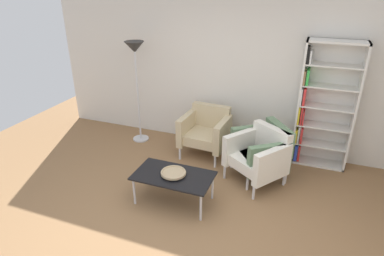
{
  "coord_description": "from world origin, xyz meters",
  "views": [
    {
      "loc": [
        1.24,
        -2.66,
        2.69
      ],
      "look_at": [
        -0.09,
        0.84,
        0.95
      ],
      "focal_mm": 30.84,
      "sensor_mm": 36.0,
      "label": 1
    }
  ],
  "objects_px": {
    "armchair_near_window": "(259,155)",
    "floor_lamp_torchiere": "(135,60)",
    "decorative_bowl": "(173,173)",
    "armchair_by_bookshelf": "(263,150)",
    "coffee_table_low": "(174,177)",
    "armchair_corner_red": "(206,130)",
    "bookshelf_tall": "(322,107)"
  },
  "relations": [
    {
      "from": "armchair_near_window",
      "to": "floor_lamp_torchiere",
      "type": "distance_m",
      "value": 2.5
    },
    {
      "from": "decorative_bowl",
      "to": "armchair_by_bookshelf",
      "type": "distance_m",
      "value": 1.41
    },
    {
      "from": "armchair_by_bookshelf",
      "to": "coffee_table_low",
      "type": "bearing_deg",
      "value": -78.39
    },
    {
      "from": "armchair_near_window",
      "to": "decorative_bowl",
      "type": "bearing_deg",
      "value": -101.38
    },
    {
      "from": "decorative_bowl",
      "to": "armchair_near_window",
      "type": "bearing_deg",
      "value": 43.38
    },
    {
      "from": "armchair_near_window",
      "to": "armchair_corner_red",
      "type": "bearing_deg",
      "value": -172.31
    },
    {
      "from": "armchair_by_bookshelf",
      "to": "floor_lamp_torchiere",
      "type": "distance_m",
      "value": 2.49
    },
    {
      "from": "bookshelf_tall",
      "to": "decorative_bowl",
      "type": "height_order",
      "value": "bookshelf_tall"
    },
    {
      "from": "coffee_table_low",
      "to": "bookshelf_tall",
      "type": "bearing_deg",
      "value": 45.99
    },
    {
      "from": "coffee_table_low",
      "to": "floor_lamp_torchiere",
      "type": "bearing_deg",
      "value": 131.72
    },
    {
      "from": "decorative_bowl",
      "to": "floor_lamp_torchiere",
      "type": "relative_size",
      "value": 0.18
    },
    {
      "from": "bookshelf_tall",
      "to": "floor_lamp_torchiere",
      "type": "height_order",
      "value": "bookshelf_tall"
    },
    {
      "from": "bookshelf_tall",
      "to": "decorative_bowl",
      "type": "xyz_separation_m",
      "value": [
        -1.65,
        -1.71,
        -0.49
      ]
    },
    {
      "from": "bookshelf_tall",
      "to": "armchair_near_window",
      "type": "bearing_deg",
      "value": -131.01
    },
    {
      "from": "decorative_bowl",
      "to": "armchair_corner_red",
      "type": "relative_size",
      "value": 0.41
    },
    {
      "from": "armchair_corner_red",
      "to": "armchair_by_bookshelf",
      "type": "xyz_separation_m",
      "value": [
        0.98,
        -0.33,
        0.0
      ]
    },
    {
      "from": "bookshelf_tall",
      "to": "armchair_corner_red",
      "type": "distance_m",
      "value": 1.78
    },
    {
      "from": "coffee_table_low",
      "to": "armchair_near_window",
      "type": "distance_m",
      "value": 1.27
    },
    {
      "from": "coffee_table_low",
      "to": "armchair_near_window",
      "type": "height_order",
      "value": "armchair_near_window"
    },
    {
      "from": "coffee_table_low",
      "to": "armchair_by_bookshelf",
      "type": "distance_m",
      "value": 1.41
    },
    {
      "from": "bookshelf_tall",
      "to": "floor_lamp_torchiere",
      "type": "bearing_deg",
      "value": -174.73
    },
    {
      "from": "armchair_by_bookshelf",
      "to": "decorative_bowl",
      "type": "bearing_deg",
      "value": -78.39
    },
    {
      "from": "decorative_bowl",
      "to": "armchair_near_window",
      "type": "height_order",
      "value": "armchair_near_window"
    },
    {
      "from": "decorative_bowl",
      "to": "armchair_corner_red",
      "type": "height_order",
      "value": "armchair_corner_red"
    },
    {
      "from": "bookshelf_tall",
      "to": "decorative_bowl",
      "type": "distance_m",
      "value": 2.42
    },
    {
      "from": "bookshelf_tall",
      "to": "coffee_table_low",
      "type": "bearing_deg",
      "value": -134.01
    },
    {
      "from": "coffee_table_low",
      "to": "armchair_by_bookshelf",
      "type": "bearing_deg",
      "value": 47.45
    },
    {
      "from": "bookshelf_tall",
      "to": "floor_lamp_torchiere",
      "type": "distance_m",
      "value": 2.99
    },
    {
      "from": "armchair_near_window",
      "to": "armchair_by_bookshelf",
      "type": "xyz_separation_m",
      "value": [
        0.03,
        0.17,
        0.0
      ]
    },
    {
      "from": "decorative_bowl",
      "to": "floor_lamp_torchiere",
      "type": "xyz_separation_m",
      "value": [
        -1.28,
        1.44,
        1.01
      ]
    },
    {
      "from": "bookshelf_tall",
      "to": "armchair_near_window",
      "type": "relative_size",
      "value": 2.01
    },
    {
      "from": "armchair_near_window",
      "to": "floor_lamp_torchiere",
      "type": "relative_size",
      "value": 0.54
    }
  ]
}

